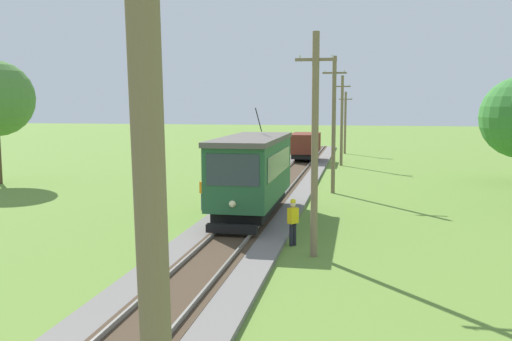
% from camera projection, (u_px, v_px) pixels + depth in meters
% --- Properties ---
extents(red_tram, '(2.60, 8.54, 4.79)m').
position_uv_depth(red_tram, '(252.00, 172.00, 25.27)').
color(red_tram, '#235633').
rests_on(red_tram, rail_right).
extents(freight_car, '(2.40, 5.20, 2.31)m').
position_uv_depth(freight_car, '(305.00, 145.00, 50.00)').
color(freight_car, maroon).
rests_on(freight_car, rail_right).
extents(utility_pole_foreground, '(1.40, 0.57, 7.51)m').
position_uv_depth(utility_pole_foreground, '(154.00, 300.00, 4.14)').
color(utility_pole_foreground, '#7A664C').
rests_on(utility_pole_foreground, ground).
extents(utility_pole_near_tram, '(1.40, 0.34, 7.70)m').
position_uv_depth(utility_pole_near_tram, '(315.00, 144.00, 18.85)').
color(utility_pole_near_tram, '#7A664C').
rests_on(utility_pole_near_tram, ground).
extents(utility_pole_mid, '(1.40, 0.64, 8.04)m').
position_uv_depth(utility_pole_mid, '(334.00, 124.00, 32.36)').
color(utility_pole_mid, '#7A664C').
rests_on(utility_pole_mid, ground).
extents(utility_pole_far, '(1.40, 0.63, 7.67)m').
position_uv_depth(utility_pole_far, '(342.00, 120.00, 47.02)').
color(utility_pole_far, '#7A664C').
rests_on(utility_pole_far, ground).
extents(utility_pole_distant, '(1.40, 0.52, 6.55)m').
position_uv_depth(utility_pole_distant, '(345.00, 122.00, 58.45)').
color(utility_pole_distant, '#7A664C').
rests_on(utility_pole_distant, ground).
extents(track_worker, '(0.43, 0.45, 1.78)m').
position_uv_depth(track_worker, '(293.00, 220.00, 20.71)').
color(track_worker, black).
rests_on(track_worker, ground).
extents(second_worker, '(0.44, 0.43, 1.78)m').
position_uv_depth(second_worker, '(204.00, 191.00, 27.68)').
color(second_worker, navy).
rests_on(second_worker, ground).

